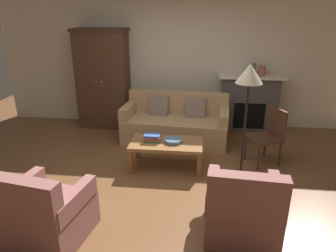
{
  "coord_description": "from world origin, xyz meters",
  "views": [
    {
      "loc": [
        0.59,
        -3.8,
        2.33
      ],
      "look_at": [
        0.08,
        0.84,
        0.55
      ],
      "focal_mm": 33.03,
      "sensor_mm": 36.0,
      "label": 1
    }
  ],
  "objects_px": {
    "fireplace": "(249,102)",
    "coffee_table": "(166,145)",
    "floor_lamp": "(249,81)",
    "couch": "(176,123)",
    "fruit_bowl": "(173,141)",
    "mantel_vase_jade": "(252,69)",
    "side_chair_wooden": "(269,133)",
    "book_stack": "(152,138)",
    "armoire": "(103,79)",
    "mantel_vase_terracotta": "(262,71)",
    "armchair_near_right": "(243,210)",
    "armchair_near_left": "(46,214)"
  },
  "relations": [
    {
      "from": "fireplace",
      "to": "coffee_table",
      "type": "bearing_deg",
      "value": -129.01
    },
    {
      "from": "coffee_table",
      "to": "floor_lamp",
      "type": "bearing_deg",
      "value": -7.37
    },
    {
      "from": "couch",
      "to": "fruit_bowl",
      "type": "height_order",
      "value": "couch"
    },
    {
      "from": "fireplace",
      "to": "mantel_vase_jade",
      "type": "height_order",
      "value": "mantel_vase_jade"
    },
    {
      "from": "side_chair_wooden",
      "to": "fireplace",
      "type": "bearing_deg",
      "value": 94.76
    },
    {
      "from": "coffee_table",
      "to": "book_stack",
      "type": "bearing_deg",
      "value": 176.97
    },
    {
      "from": "fireplace",
      "to": "side_chair_wooden",
      "type": "distance_m",
      "value": 1.47
    },
    {
      "from": "mantel_vase_jade",
      "to": "floor_lamp",
      "type": "distance_m",
      "value": 1.97
    },
    {
      "from": "mantel_vase_jade",
      "to": "armoire",
      "type": "bearing_deg",
      "value": -178.83
    },
    {
      "from": "mantel_vase_jade",
      "to": "book_stack",
      "type": "bearing_deg",
      "value": -133.39
    },
    {
      "from": "couch",
      "to": "floor_lamp",
      "type": "relative_size",
      "value": 1.19
    },
    {
      "from": "couch",
      "to": "fruit_bowl",
      "type": "relative_size",
      "value": 7.18
    },
    {
      "from": "coffee_table",
      "to": "fruit_bowl",
      "type": "xyz_separation_m",
      "value": [
        0.11,
        0.01,
        0.08
      ]
    },
    {
      "from": "coffee_table",
      "to": "mantel_vase_terracotta",
      "type": "distance_m",
      "value": 2.57
    },
    {
      "from": "couch",
      "to": "coffee_table",
      "type": "xyz_separation_m",
      "value": [
        -0.05,
        -1.1,
        0.05
      ]
    },
    {
      "from": "floor_lamp",
      "to": "book_stack",
      "type": "bearing_deg",
      "value": 173.32
    },
    {
      "from": "couch",
      "to": "book_stack",
      "type": "height_order",
      "value": "couch"
    },
    {
      "from": "book_stack",
      "to": "mantel_vase_jade",
      "type": "xyz_separation_m",
      "value": [
        1.68,
        1.77,
        0.76
      ]
    },
    {
      "from": "armoire",
      "to": "book_stack",
      "type": "bearing_deg",
      "value": -53.4
    },
    {
      "from": "armoire",
      "to": "mantel_vase_terracotta",
      "type": "distance_m",
      "value": 3.14
    },
    {
      "from": "mantel_vase_jade",
      "to": "side_chair_wooden",
      "type": "xyz_separation_m",
      "value": [
        0.12,
        -1.45,
        -0.73
      ]
    },
    {
      "from": "fruit_bowl",
      "to": "mantel_vase_terracotta",
      "type": "bearing_deg",
      "value": 49.19
    },
    {
      "from": "book_stack",
      "to": "side_chair_wooden",
      "type": "bearing_deg",
      "value": 10.25
    },
    {
      "from": "fruit_bowl",
      "to": "book_stack",
      "type": "relative_size",
      "value": 1.08
    },
    {
      "from": "fireplace",
      "to": "floor_lamp",
      "type": "height_order",
      "value": "floor_lamp"
    },
    {
      "from": "side_chair_wooden",
      "to": "floor_lamp",
      "type": "distance_m",
      "value": 1.13
    },
    {
      "from": "fruit_bowl",
      "to": "mantel_vase_jade",
      "type": "relative_size",
      "value": 1.15
    },
    {
      "from": "fruit_bowl",
      "to": "book_stack",
      "type": "bearing_deg",
      "value": 179.37
    },
    {
      "from": "coffee_table",
      "to": "armchair_near_right",
      "type": "distance_m",
      "value": 1.76
    },
    {
      "from": "armoire",
      "to": "side_chair_wooden",
      "type": "xyz_separation_m",
      "value": [
        3.07,
        -1.39,
        -0.48
      ]
    },
    {
      "from": "armoire",
      "to": "fruit_bowl",
      "type": "bearing_deg",
      "value": -47.11
    },
    {
      "from": "couch",
      "to": "armoire",
      "type": "bearing_deg",
      "value": 157.97
    },
    {
      "from": "armoire",
      "to": "mantel_vase_jade",
      "type": "xyz_separation_m",
      "value": [
        2.95,
        0.06,
        0.25
      ]
    },
    {
      "from": "fruit_bowl",
      "to": "armchair_near_left",
      "type": "bearing_deg",
      "value": -123.52
    },
    {
      "from": "mantel_vase_jade",
      "to": "floor_lamp",
      "type": "bearing_deg",
      "value": -99.76
    },
    {
      "from": "armoire",
      "to": "floor_lamp",
      "type": "relative_size",
      "value": 1.19
    },
    {
      "from": "fruit_bowl",
      "to": "side_chair_wooden",
      "type": "bearing_deg",
      "value": 12.55
    },
    {
      "from": "floor_lamp",
      "to": "coffee_table",
      "type": "bearing_deg",
      "value": 172.63
    },
    {
      "from": "armoire",
      "to": "mantel_vase_terracotta",
      "type": "height_order",
      "value": "armoire"
    },
    {
      "from": "fruit_bowl",
      "to": "side_chair_wooden",
      "type": "relative_size",
      "value": 0.31
    },
    {
      "from": "book_stack",
      "to": "armchair_near_left",
      "type": "height_order",
      "value": "armchair_near_left"
    },
    {
      "from": "mantel_vase_terracotta",
      "to": "floor_lamp",
      "type": "bearing_deg",
      "value": -104.86
    },
    {
      "from": "fireplace",
      "to": "armchair_near_right",
      "type": "relative_size",
      "value": 1.43
    },
    {
      "from": "armoire",
      "to": "mantel_vase_terracotta",
      "type": "relative_size",
      "value": 10.7
    },
    {
      "from": "fireplace",
      "to": "fruit_bowl",
      "type": "height_order",
      "value": "fireplace"
    },
    {
      "from": "book_stack",
      "to": "floor_lamp",
      "type": "distance_m",
      "value": 1.66
    },
    {
      "from": "armchair_near_left",
      "to": "fruit_bowl",
      "type": "bearing_deg",
      "value": 56.48
    },
    {
      "from": "fireplace",
      "to": "coffee_table",
      "type": "distance_m",
      "value": 2.33
    },
    {
      "from": "coffee_table",
      "to": "fruit_bowl",
      "type": "distance_m",
      "value": 0.13
    },
    {
      "from": "fireplace",
      "to": "side_chair_wooden",
      "type": "height_order",
      "value": "fireplace"
    }
  ]
}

